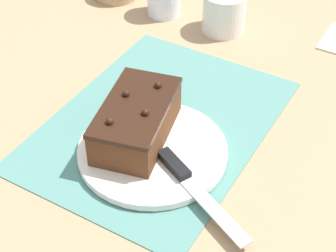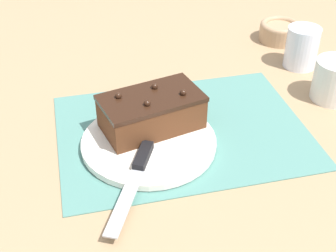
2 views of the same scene
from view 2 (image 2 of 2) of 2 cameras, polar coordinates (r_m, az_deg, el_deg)
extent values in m
plane|color=#9E7F5B|center=(0.88, 1.75, -0.62)|extent=(3.00, 3.00, 0.00)
cube|color=slate|center=(0.88, 1.75, -0.51)|extent=(0.46, 0.34, 0.00)
cylinder|color=white|center=(0.83, -2.34, -1.97)|extent=(0.24, 0.24, 0.01)
cube|color=#512D19|center=(0.85, -2.03, 1.54)|extent=(0.19, 0.14, 0.06)
cube|color=black|center=(0.83, -2.07, 3.40)|extent=(0.20, 0.14, 0.01)
sphere|color=black|center=(0.82, -6.07, 3.68)|extent=(0.01, 0.01, 0.01)
sphere|color=black|center=(0.80, -2.56, 2.78)|extent=(0.01, 0.01, 0.01)
sphere|color=black|center=(0.85, -1.64, 4.84)|extent=(0.01, 0.01, 0.01)
sphere|color=black|center=(0.83, 1.89, 3.99)|extent=(0.01, 0.01, 0.01)
cube|color=black|center=(0.78, -3.04, -3.65)|extent=(0.05, 0.07, 0.01)
cube|color=#B7BABF|center=(0.72, -5.27, -9.18)|extent=(0.08, 0.14, 0.00)
cylinder|color=white|center=(1.11, 16.00, 9.20)|extent=(0.07, 0.07, 0.09)
cylinder|color=tan|center=(1.24, 13.40, 10.98)|extent=(0.10, 0.10, 0.04)
torus|color=tan|center=(1.23, 13.53, 11.82)|extent=(0.10, 0.10, 0.02)
cylinder|color=silver|center=(1.01, 19.74, 5.27)|extent=(0.09, 0.09, 0.08)
camera|label=1|loc=(0.53, -79.31, 22.21)|focal=60.00mm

